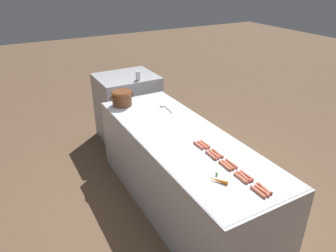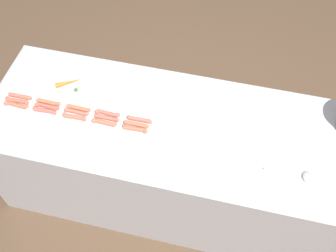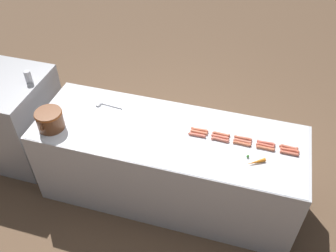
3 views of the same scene
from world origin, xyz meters
TOP-DOWN VIEW (x-y plane):
  - ground_plane at (0.00, 0.00)m, footprint 20.00×20.00m
  - griddle_counter at (0.00, 0.00)m, footprint 0.87×2.47m
  - back_cabinet at (0.12, 1.75)m, footprint 0.84×0.73m
  - hot_dog_0 at (0.02, -1.05)m, footprint 0.03×0.16m
  - hot_dog_1 at (0.02, -0.85)m, footprint 0.03×0.16m
  - hot_dog_2 at (0.02, -0.65)m, footprint 0.03×0.16m
  - hot_dog_3 at (0.02, -0.46)m, footprint 0.03×0.16m
  - hot_dog_4 at (0.02, -0.26)m, footprint 0.03×0.16m
  - hot_dog_5 at (0.06, -1.05)m, footprint 0.03×0.16m
  - hot_dog_6 at (0.06, -0.85)m, footprint 0.03×0.16m
  - hot_dog_7 at (0.05, -0.65)m, footprint 0.03×0.16m
  - hot_dog_8 at (0.05, -0.46)m, footprint 0.03×0.16m
  - hot_dog_9 at (0.06, -0.27)m, footprint 0.03×0.16m
  - hot_dog_10 at (0.09, -1.04)m, footprint 0.04×0.16m
  - hot_dog_11 at (0.09, -0.85)m, footprint 0.03×0.16m
  - hot_dog_12 at (0.09, -0.65)m, footprint 0.03×0.16m
  - hot_dog_13 at (0.09, -0.46)m, footprint 0.03×0.16m
  - hot_dog_14 at (0.09, -0.27)m, footprint 0.03×0.16m
  - bean_pot at (-0.23, 1.03)m, footprint 0.31×0.25m
  - serving_spoon at (0.18, 0.71)m, footprint 0.07×0.27m
  - carrot at (-0.16, -0.79)m, footprint 0.12×0.16m
  - soda_can at (0.19, 1.49)m, footprint 0.07×0.07m

SIDE VIEW (x-z plane):
  - ground_plane at x=0.00m, z-range 0.00..0.00m
  - griddle_counter at x=0.00m, z-range 0.00..0.87m
  - back_cabinet at x=0.12m, z-range 0.00..0.99m
  - serving_spoon at x=0.18m, z-range 0.87..0.89m
  - hot_dog_0 at x=0.02m, z-range 0.87..0.89m
  - hot_dog_1 at x=0.02m, z-range 0.87..0.89m
  - hot_dog_2 at x=0.02m, z-range 0.87..0.89m
  - hot_dog_3 at x=0.02m, z-range 0.87..0.89m
  - hot_dog_4 at x=0.02m, z-range 0.87..0.89m
  - hot_dog_5 at x=0.06m, z-range 0.87..0.89m
  - hot_dog_6 at x=0.06m, z-range 0.87..0.89m
  - hot_dog_7 at x=0.05m, z-range 0.87..0.89m
  - hot_dog_8 at x=0.05m, z-range 0.87..0.89m
  - hot_dog_9 at x=0.06m, z-range 0.87..0.89m
  - hot_dog_10 at x=0.09m, z-range 0.87..0.89m
  - hot_dog_11 at x=0.09m, z-range 0.87..0.89m
  - hot_dog_12 at x=0.09m, z-range 0.87..0.89m
  - hot_dog_13 at x=0.09m, z-range 0.87..0.89m
  - hot_dog_14 at x=0.09m, z-range 0.87..0.89m
  - carrot at x=-0.16m, z-range 0.87..0.90m
  - bean_pot at x=-0.23m, z-range 0.88..1.06m
  - soda_can at x=0.19m, z-range 0.99..1.12m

